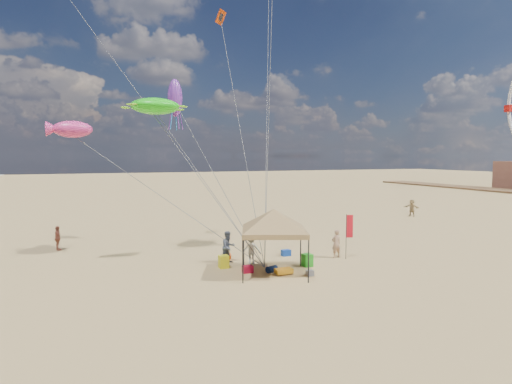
{
  "coord_description": "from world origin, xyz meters",
  "views": [
    {
      "loc": [
        -9.49,
        -20.53,
        6.16
      ],
      "look_at": [
        0.0,
        3.0,
        4.0
      ],
      "focal_mm": 29.72,
      "sensor_mm": 36.0,
      "label": 1
    }
  ],
  "objects_px": {
    "canopy_tent": "(274,211)",
    "beach_cart": "(284,271)",
    "cooler_red": "(248,269)",
    "person_near_c": "(251,249)",
    "chair_yellow": "(224,262)",
    "person_far_a": "(58,238)",
    "cooler_blue": "(286,253)",
    "person_near_b": "(228,247)",
    "person_near_a": "(336,244)",
    "chair_green": "(307,260)",
    "feather_flag": "(349,229)",
    "person_far_c": "(412,208)"
  },
  "relations": [
    {
      "from": "canopy_tent",
      "to": "beach_cart",
      "type": "height_order",
      "value": "canopy_tent"
    },
    {
      "from": "cooler_red",
      "to": "beach_cart",
      "type": "xyz_separation_m",
      "value": [
        1.61,
        -1.04,
        0.01
      ]
    },
    {
      "from": "canopy_tent",
      "to": "person_near_c",
      "type": "bearing_deg",
      "value": 97.54
    },
    {
      "from": "chair_yellow",
      "to": "person_far_a",
      "type": "bearing_deg",
      "value": 136.79
    },
    {
      "from": "cooler_blue",
      "to": "person_near_b",
      "type": "xyz_separation_m",
      "value": [
        -3.85,
        -0.3,
        0.74
      ]
    },
    {
      "from": "person_near_a",
      "to": "person_far_a",
      "type": "distance_m",
      "value": 17.93
    },
    {
      "from": "chair_green",
      "to": "beach_cart",
      "type": "distance_m",
      "value": 2.21
    },
    {
      "from": "canopy_tent",
      "to": "person_far_a",
      "type": "relative_size",
      "value": 3.72
    },
    {
      "from": "feather_flag",
      "to": "chair_green",
      "type": "distance_m",
      "value": 3.48
    },
    {
      "from": "person_near_a",
      "to": "person_near_c",
      "type": "relative_size",
      "value": 1.01
    },
    {
      "from": "person_far_c",
      "to": "person_near_b",
      "type": "bearing_deg",
      "value": -89.16
    },
    {
      "from": "person_far_c",
      "to": "feather_flag",
      "type": "bearing_deg",
      "value": -76.34
    },
    {
      "from": "cooler_red",
      "to": "cooler_blue",
      "type": "relative_size",
      "value": 1.0
    },
    {
      "from": "chair_yellow",
      "to": "beach_cart",
      "type": "distance_m",
      "value": 3.5
    },
    {
      "from": "feather_flag",
      "to": "person_near_b",
      "type": "bearing_deg",
      "value": 165.24
    },
    {
      "from": "person_near_c",
      "to": "person_far_a",
      "type": "xyz_separation_m",
      "value": [
        -10.49,
        7.94,
        -0.05
      ]
    },
    {
      "from": "person_far_a",
      "to": "person_far_c",
      "type": "bearing_deg",
      "value": -97.75
    },
    {
      "from": "canopy_tent",
      "to": "cooler_blue",
      "type": "distance_m",
      "value": 5.18
    },
    {
      "from": "beach_cart",
      "to": "feather_flag",
      "type": "bearing_deg",
      "value": 17.34
    },
    {
      "from": "person_near_a",
      "to": "cooler_red",
      "type": "bearing_deg",
      "value": 7.95
    },
    {
      "from": "feather_flag",
      "to": "chair_green",
      "type": "relative_size",
      "value": 3.89
    },
    {
      "from": "person_far_c",
      "to": "chair_green",
      "type": "bearing_deg",
      "value": -79.9
    },
    {
      "from": "cooler_red",
      "to": "person_near_a",
      "type": "relative_size",
      "value": 0.31
    },
    {
      "from": "cooler_red",
      "to": "person_far_a",
      "type": "bearing_deg",
      "value": 135.03
    },
    {
      "from": "cooler_blue",
      "to": "person_far_a",
      "type": "bearing_deg",
      "value": 152.21
    },
    {
      "from": "canopy_tent",
      "to": "person_near_a",
      "type": "bearing_deg",
      "value": 20.34
    },
    {
      "from": "person_near_c",
      "to": "person_far_c",
      "type": "bearing_deg",
      "value": -128.07
    },
    {
      "from": "chair_yellow",
      "to": "person_near_a",
      "type": "height_order",
      "value": "person_near_a"
    },
    {
      "from": "beach_cart",
      "to": "person_near_a",
      "type": "xyz_separation_m",
      "value": [
        4.57,
        2.16,
        0.66
      ]
    },
    {
      "from": "canopy_tent",
      "to": "person_near_c",
      "type": "distance_m",
      "value": 3.44
    },
    {
      "from": "canopy_tent",
      "to": "person_near_c",
      "type": "height_order",
      "value": "canopy_tent"
    },
    {
      "from": "cooler_red",
      "to": "cooler_blue",
      "type": "xyz_separation_m",
      "value": [
        3.55,
        2.67,
        0.0
      ]
    },
    {
      "from": "cooler_blue",
      "to": "person_near_b",
      "type": "relative_size",
      "value": 0.29
    },
    {
      "from": "cooler_red",
      "to": "person_far_a",
      "type": "height_order",
      "value": "person_far_a"
    },
    {
      "from": "cooler_blue",
      "to": "person_near_c",
      "type": "relative_size",
      "value": 0.32
    },
    {
      "from": "person_near_a",
      "to": "person_far_c",
      "type": "height_order",
      "value": "person_far_c"
    },
    {
      "from": "chair_green",
      "to": "feather_flag",
      "type": "bearing_deg",
      "value": 10.21
    },
    {
      "from": "person_near_b",
      "to": "cooler_blue",
      "type": "bearing_deg",
      "value": -13.3
    },
    {
      "from": "chair_yellow",
      "to": "person_near_a",
      "type": "distance_m",
      "value": 7.08
    },
    {
      "from": "cooler_blue",
      "to": "chair_yellow",
      "type": "relative_size",
      "value": 0.77
    },
    {
      "from": "person_far_a",
      "to": "person_near_b",
      "type": "bearing_deg",
      "value": -142.14
    },
    {
      "from": "person_near_b",
      "to": "person_far_a",
      "type": "relative_size",
      "value": 1.15
    },
    {
      "from": "person_near_b",
      "to": "feather_flag",
      "type": "bearing_deg",
      "value": -32.48
    },
    {
      "from": "person_near_a",
      "to": "person_far_c",
      "type": "bearing_deg",
      "value": -146.39
    },
    {
      "from": "chair_yellow",
      "to": "person_near_b",
      "type": "bearing_deg",
      "value": 58.63
    },
    {
      "from": "chair_yellow",
      "to": "person_far_c",
      "type": "distance_m",
      "value": 26.79
    },
    {
      "from": "feather_flag",
      "to": "person_near_a",
      "type": "height_order",
      "value": "feather_flag"
    },
    {
      "from": "feather_flag",
      "to": "beach_cart",
      "type": "bearing_deg",
      "value": -162.66
    },
    {
      "from": "person_near_a",
      "to": "person_near_b",
      "type": "distance_m",
      "value": 6.59
    },
    {
      "from": "person_near_c",
      "to": "person_far_a",
      "type": "relative_size",
      "value": 1.06
    }
  ]
}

